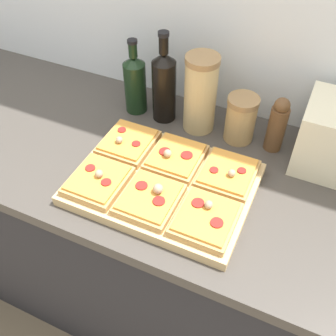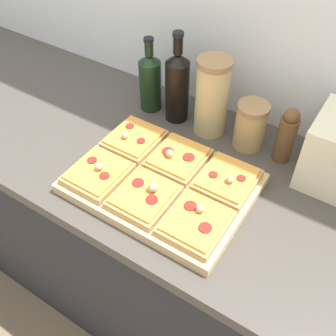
# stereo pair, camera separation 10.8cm
# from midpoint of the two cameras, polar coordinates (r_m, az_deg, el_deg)

# --- Properties ---
(kitchen_counter) EXTENTS (2.63, 0.67, 0.88)m
(kitchen_counter) POSITION_cam_midpoint_polar(r_m,az_deg,el_deg) (1.52, 1.48, -10.73)
(kitchen_counter) COLOR #232328
(kitchen_counter) RESTS_ON ground_plane
(cutting_board) EXTENTS (0.48, 0.36, 0.03)m
(cutting_board) POSITION_cam_midpoint_polar(r_m,az_deg,el_deg) (1.09, 1.98, -2.40)
(cutting_board) COLOR tan
(cutting_board) RESTS_ON kitchen_counter
(pizza_slice_back_left) EXTENTS (0.15, 0.16, 0.05)m
(pizza_slice_back_left) POSITION_cam_midpoint_polar(r_m,az_deg,el_deg) (1.18, -2.30, 4.16)
(pizza_slice_back_left) COLOR tan
(pizza_slice_back_left) RESTS_ON cutting_board
(pizza_slice_back_center) EXTENTS (0.15, 0.16, 0.05)m
(pizza_slice_back_center) POSITION_cam_midpoint_polar(r_m,az_deg,el_deg) (1.12, 4.26, 1.33)
(pizza_slice_back_center) COLOR tan
(pizza_slice_back_center) RESTS_ON cutting_board
(pizza_slice_back_right) EXTENTS (0.15, 0.16, 0.05)m
(pizza_slice_back_right) POSITION_cam_midpoint_polar(r_m,az_deg,el_deg) (1.08, 11.46, -1.80)
(pizza_slice_back_right) COLOR tan
(pizza_slice_back_right) RESTS_ON cutting_board
(pizza_slice_front_left) EXTENTS (0.15, 0.16, 0.05)m
(pizza_slice_front_left) POSITION_cam_midpoint_polar(r_m,az_deg,el_deg) (1.08, -7.37, -0.86)
(pizza_slice_front_left) COLOR tan
(pizza_slice_front_left) RESTS_ON cutting_board
(pizza_slice_front_center) EXTENTS (0.15, 0.16, 0.05)m
(pizza_slice_front_center) POSITION_cam_midpoint_polar(r_m,az_deg,el_deg) (1.02, -0.43, -4.25)
(pizza_slice_front_center) COLOR tan
(pizza_slice_front_center) RESTS_ON cutting_board
(pizza_slice_front_right) EXTENTS (0.15, 0.16, 0.05)m
(pizza_slice_front_right) POSITION_cam_midpoint_polar(r_m,az_deg,el_deg) (0.97, 7.30, -7.98)
(pizza_slice_front_right) COLOR tan
(pizza_slice_front_right) RESTS_ON cutting_board
(olive_oil_bottle) EXTENTS (0.07, 0.07, 0.26)m
(olive_oil_bottle) POSITION_cam_midpoint_polar(r_m,az_deg,el_deg) (1.32, -0.21, 12.43)
(olive_oil_bottle) COLOR black
(olive_oil_bottle) RESTS_ON kitchen_counter
(wine_bottle) EXTENTS (0.08, 0.08, 0.30)m
(wine_bottle) POSITION_cam_midpoint_polar(r_m,az_deg,el_deg) (1.26, 3.85, 11.74)
(wine_bottle) COLOR black
(wine_bottle) RESTS_ON kitchen_counter
(grain_jar_tall) EXTENTS (0.10, 0.10, 0.25)m
(grain_jar_tall) POSITION_cam_midpoint_polar(r_m,az_deg,el_deg) (1.22, 8.95, 10.02)
(grain_jar_tall) COLOR tan
(grain_jar_tall) RESTS_ON kitchen_counter
(grain_jar_short) EXTENTS (0.10, 0.10, 0.15)m
(grain_jar_short) POSITION_cam_midpoint_polar(r_m,az_deg,el_deg) (1.21, 14.39, 5.87)
(grain_jar_short) COLOR tan
(grain_jar_short) RESTS_ON kitchen_counter
(pepper_mill) EXTENTS (0.05, 0.05, 0.18)m
(pepper_mill) POSITION_cam_midpoint_polar(r_m,az_deg,el_deg) (1.19, 19.33, 4.39)
(pepper_mill) COLOR brown
(pepper_mill) RESTS_ON kitchen_counter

